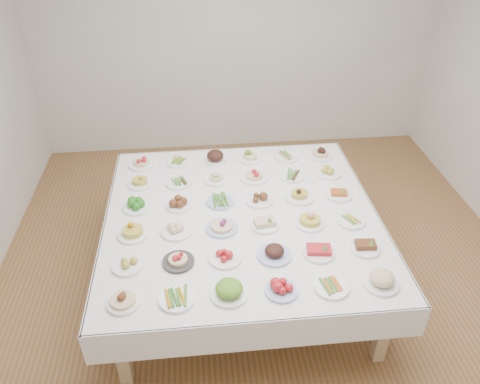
{
  "coord_description": "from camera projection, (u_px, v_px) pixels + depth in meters",
  "views": [
    {
      "loc": [
        -0.53,
        -3.21,
        3.15
      ],
      "look_at": [
        -0.2,
        0.06,
        0.88
      ],
      "focal_mm": 35.0,
      "sensor_mm": 36.0,
      "label": 1
    }
  ],
  "objects": [
    {
      "name": "dish_8",
      "position": [
        225.0,
        255.0,
        3.47
      ],
      "size": [
        0.24,
        0.24,
        0.1
      ],
      "color": "white",
      "rests_on": "display_table"
    },
    {
      "name": "dish_31",
      "position": [
        178.0,
        161.0,
        4.63
      ],
      "size": [
        0.23,
        0.23,
        0.05
      ],
      "color": "white",
      "rests_on": "display_table"
    },
    {
      "name": "dish_22",
      "position": [
        300.0,
        192.0,
        4.11
      ],
      "size": [
        0.26,
        0.26,
        0.14
      ],
      "color": "white",
      "rests_on": "display_table"
    },
    {
      "name": "dish_11",
      "position": [
        365.0,
        245.0,
        3.57
      ],
      "size": [
        0.23,
        0.23,
        0.1
      ],
      "color": "white",
      "rests_on": "display_table"
    },
    {
      "name": "dish_4",
      "position": [
        331.0,
        286.0,
        3.24
      ],
      "size": [
        0.25,
        0.25,
        0.05
      ],
      "color": "white",
      "rests_on": "display_table"
    },
    {
      "name": "dish_2",
      "position": [
        229.0,
        288.0,
        3.16
      ],
      "size": [
        0.27,
        0.27,
        0.15
      ],
      "color": "white",
      "rests_on": "display_table"
    },
    {
      "name": "dish_29",
      "position": [
        329.0,
        171.0,
        4.44
      ],
      "size": [
        0.24,
        0.24,
        0.1
      ],
      "color": "white",
      "rests_on": "display_table"
    },
    {
      "name": "dish_19",
      "position": [
        179.0,
        203.0,
        4.02
      ],
      "size": [
        0.22,
        0.22,
        0.09
      ],
      "color": "white",
      "rests_on": "display_table"
    },
    {
      "name": "dish_3",
      "position": [
        282.0,
        287.0,
        3.2
      ],
      "size": [
        0.23,
        0.23,
        0.11
      ],
      "color": "#4C66B2",
      "rests_on": "display_table"
    },
    {
      "name": "dish_25",
      "position": [
        179.0,
        182.0,
        4.32
      ],
      "size": [
        0.24,
        0.24,
        0.05
      ],
      "color": "white",
      "rests_on": "display_table"
    },
    {
      "name": "dish_9",
      "position": [
        274.0,
        250.0,
        3.49
      ],
      "size": [
        0.26,
        0.26,
        0.13
      ],
      "color": "#4C66B2",
      "rests_on": "display_table"
    },
    {
      "name": "dish_14",
      "position": [
        222.0,
        223.0,
        3.75
      ],
      "size": [
        0.26,
        0.26,
        0.14
      ],
      "color": "#4C66B2",
      "rests_on": "display_table"
    },
    {
      "name": "dish_21",
      "position": [
        259.0,
        197.0,
        4.08
      ],
      "size": [
        0.24,
        0.24,
        0.11
      ],
      "color": "white",
      "rests_on": "display_table"
    },
    {
      "name": "dish_32",
      "position": [
        215.0,
        157.0,
        4.63
      ],
      "size": [
        0.22,
        0.22,
        0.12
      ],
      "color": "white",
      "rests_on": "display_table"
    },
    {
      "name": "dish_18",
      "position": [
        136.0,
        203.0,
        3.99
      ],
      "size": [
        0.24,
        0.24,
        0.11
      ],
      "color": "white",
      "rests_on": "display_table"
    },
    {
      "name": "dish_12",
      "position": [
        132.0,
        228.0,
        3.68
      ],
      "size": [
        0.24,
        0.24,
        0.16
      ],
      "color": "white",
      "rests_on": "display_table"
    },
    {
      "name": "dish_27",
      "position": [
        254.0,
        173.0,
        4.37
      ],
      "size": [
        0.25,
        0.25,
        0.14
      ],
      "color": "white",
      "rests_on": "display_table"
    },
    {
      "name": "display_table",
      "position": [
        242.0,
        221.0,
        3.98
      ],
      "size": [
        2.3,
        2.3,
        0.75
      ],
      "color": "white",
      "rests_on": "ground"
    },
    {
      "name": "dish_28",
      "position": [
        292.0,
        175.0,
        4.41
      ],
      "size": [
        0.24,
        0.22,
        0.06
      ],
      "color": "white",
      "rests_on": "display_table"
    },
    {
      "name": "dish_7",
      "position": [
        178.0,
        258.0,
        3.43
      ],
      "size": [
        0.23,
        0.23,
        0.11
      ],
      "color": "#2C2A27",
      "rests_on": "display_table"
    },
    {
      "name": "dish_24",
      "position": [
        140.0,
        180.0,
        4.29
      ],
      "size": [
        0.22,
        0.22,
        0.12
      ],
      "color": "white",
      "rests_on": "display_table"
    },
    {
      "name": "dish_6",
      "position": [
        127.0,
        262.0,
        3.4
      ],
      "size": [
        0.23,
        0.23,
        0.1
      ],
      "color": "white",
      "rests_on": "display_table"
    },
    {
      "name": "dish_34",
      "position": [
        286.0,
        156.0,
        4.71
      ],
      "size": [
        0.27,
        0.25,
        0.06
      ],
      "color": "white",
      "rests_on": "display_table"
    },
    {
      "name": "dish_10",
      "position": [
        319.0,
        249.0,
        3.52
      ],
      "size": [
        0.24,
        0.24,
        0.11
      ],
      "color": "white",
      "rests_on": "display_table"
    },
    {
      "name": "dish_23",
      "position": [
        339.0,
        193.0,
        4.15
      ],
      "size": [
        0.23,
        0.23,
        0.09
      ],
      "color": "white",
      "rests_on": "display_table"
    },
    {
      "name": "dish_0",
      "position": [
        123.0,
        298.0,
        3.11
      ],
      "size": [
        0.22,
        0.22,
        0.12
      ],
      "color": "white",
      "rests_on": "display_table"
    },
    {
      "name": "dish_35",
      "position": [
        320.0,
        150.0,
        4.71
      ],
      "size": [
        0.25,
        0.25,
        0.14
      ],
      "color": "white",
      "rests_on": "display_table"
    },
    {
      "name": "dish_17",
      "position": [
        351.0,
        220.0,
        3.86
      ],
      "size": [
        0.24,
        0.24,
        0.05
      ],
      "color": "white",
      "rests_on": "display_table"
    },
    {
      "name": "dish_1",
      "position": [
        177.0,
        298.0,
        3.15
      ],
      "size": [
        0.24,
        0.24,
        0.06
      ],
      "color": "white",
      "rests_on": "display_table"
    },
    {
      "name": "dish_15",
      "position": [
        265.0,
        222.0,
        3.8
      ],
      "size": [
        0.23,
        0.23,
        0.1
      ],
      "color": "white",
      "rests_on": "display_table"
    },
    {
      "name": "dish_16",
      "position": [
        310.0,
        218.0,
        3.8
      ],
      "size": [
        0.26,
        0.25,
        0.15
      ],
      "color": "white",
      "rests_on": "display_table"
    },
    {
      "name": "dish_26",
      "position": [
        216.0,
        177.0,
        4.35
      ],
      "size": [
        0.22,
        0.22,
        0.11
      ],
      "color": "white",
      "rests_on": "display_table"
    },
    {
      "name": "dish_13",
      "position": [
        176.0,
        229.0,
        3.74
      ],
      "size": [
        0.25,
        0.25,
        0.09
      ],
      "color": "white",
      "rests_on": "display_table"
    },
    {
      "name": "dish_20",
      "position": [
        220.0,
        200.0,
        4.07
      ],
      "size": [
        0.23,
        0.23,
        0.06
      ],
      "color": "#4C66B2",
      "rests_on": "display_table"
    },
    {
      "name": "dish_30",
      "position": [
        141.0,
        161.0,
        4.57
      ],
      "size": [
        0.25,
        0.25,
        0.12
      ],
      "color": "white",
      "rests_on": "display_table"
    },
    {
      "name": "dish_33",
      "position": [
        250.0,
        154.0,
        4.66
      ],
      "size": [
        0.23,
        0.23,
        0.14
      ],
      "color": "white",
      "rests_on": "display_table"
    },
    {
      "name": "dish_5",
      "position": [
        382.0,
        277.0,
        3.24
      ],
      "size": [
        0.25,
        0.25,
        0.15
      ],
      "color": "white",
      "rests_on": "display_table"
    },
    {
      "name": "room_envelope",
      "position": [
        267.0,
        88.0,
        3.42
      ],
      "size": [
        5.02,
        5.02,
        2.81
      ],
      "color": "brown",
      "rests_on": "ground"
    }
  ]
}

